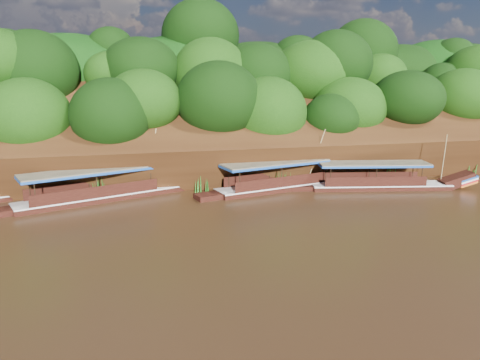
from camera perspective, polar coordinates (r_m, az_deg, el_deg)
The scene contains 6 objects.
ground at distance 32.90m, azimuth 7.75°, elevation -4.81°, with size 160.00×160.00×0.00m, color black.
riverbank at distance 53.76m, azimuth -0.85°, elevation 4.37°, with size 120.00×30.06×19.40m.
boat_0 at distance 43.02m, azimuth 17.71°, elevation -0.32°, with size 14.48×4.51×5.37m.
boat_1 at distance 41.35m, azimuth 6.11°, elevation -0.23°, with size 14.58×5.48×5.70m.
boat_2 at distance 39.30m, azimuth -15.07°, elevation -1.30°, with size 15.91×7.66×5.88m.
reeds at distance 40.42m, azimuth -1.26°, elevation -0.01°, with size 50.37×2.20×2.20m.
Camera 1 is at (-11.41, -29.17, 10.05)m, focal length 35.00 mm.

